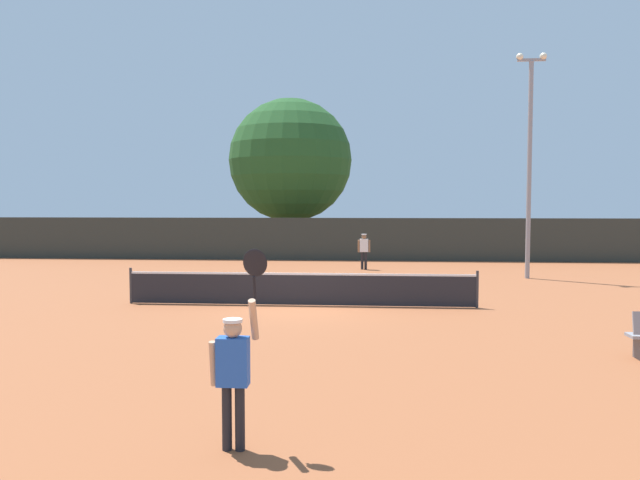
# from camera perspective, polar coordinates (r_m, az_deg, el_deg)

# --- Properties ---
(ground_plane) EXTENTS (120.00, 120.00, 0.00)m
(ground_plane) POSITION_cam_1_polar(r_m,az_deg,el_deg) (18.19, -1.84, -6.07)
(ground_plane) COLOR #9E5633
(tennis_net) EXTENTS (10.28, 0.08, 1.07)m
(tennis_net) POSITION_cam_1_polar(r_m,az_deg,el_deg) (18.11, -1.85, -4.47)
(tennis_net) COLOR #232328
(tennis_net) RESTS_ON ground
(perimeter_fence) EXTENTS (38.68, 0.12, 2.23)m
(perimeter_fence) POSITION_cam_1_polar(r_m,az_deg,el_deg) (32.42, 1.00, 0.08)
(perimeter_fence) COLOR #2D332D
(perimeter_fence) RESTS_ON ground
(player_serving) EXTENTS (0.68, 0.39, 2.45)m
(player_serving) POSITION_cam_1_polar(r_m,az_deg,el_deg) (7.65, -7.94, -11.22)
(player_serving) COLOR blue
(player_serving) RESTS_ON ground
(player_receiving) EXTENTS (0.57, 0.24, 1.61)m
(player_receiving) POSITION_cam_1_polar(r_m,az_deg,el_deg) (27.99, 4.08, -0.73)
(player_receiving) COLOR white
(player_receiving) RESTS_ON ground
(tennis_ball) EXTENTS (0.07, 0.07, 0.07)m
(tennis_ball) POSITION_cam_1_polar(r_m,az_deg,el_deg) (20.39, 2.81, -4.94)
(tennis_ball) COLOR #CCE033
(tennis_ball) RESTS_ON ground
(light_pole) EXTENTS (1.18, 0.28, 8.88)m
(light_pole) POSITION_cam_1_polar(r_m,az_deg,el_deg) (25.98, 18.80, 7.69)
(light_pole) COLOR gray
(light_pole) RESTS_ON ground
(large_tree) EXTENTS (7.49, 7.49, 9.37)m
(large_tree) POSITION_cam_1_polar(r_m,az_deg,el_deg) (38.07, -2.75, 7.36)
(large_tree) COLOR brown
(large_tree) RESTS_ON ground
(parked_car_near) EXTENTS (1.96, 4.23, 1.69)m
(parked_car_near) POSITION_cam_1_polar(r_m,az_deg,el_deg) (39.50, -9.81, 0.14)
(parked_car_near) COLOR #B7B7BC
(parked_car_near) RESTS_ON ground
(parked_car_mid) EXTENTS (2.25, 4.35, 1.69)m
(parked_car_mid) POSITION_cam_1_polar(r_m,az_deg,el_deg) (38.93, 16.85, -0.01)
(parked_car_mid) COLOR white
(parked_car_mid) RESTS_ON ground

